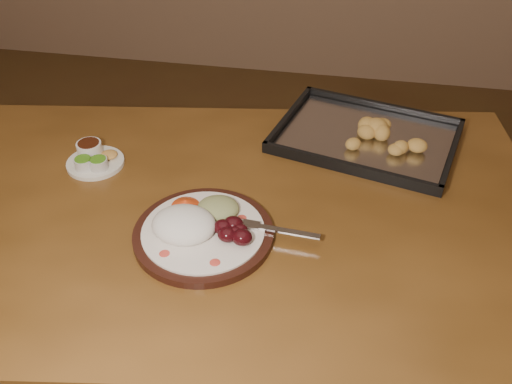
# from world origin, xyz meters

# --- Properties ---
(ground) EXTENTS (4.00, 4.00, 0.00)m
(ground) POSITION_xyz_m (0.00, 0.00, 0.00)
(ground) COLOR #503A1B
(ground) RESTS_ON ground
(dining_table) EXTENTS (1.62, 1.11, 0.75)m
(dining_table) POSITION_xyz_m (0.25, -0.21, 0.65)
(dining_table) COLOR brown
(dining_table) RESTS_ON ground
(dinner_plate) EXTENTS (0.39, 0.30, 0.07)m
(dinner_plate) POSITION_xyz_m (0.23, -0.30, 0.77)
(dinner_plate) COLOR black
(dinner_plate) RESTS_ON dining_table
(condiment_saucer) EXTENTS (0.14, 0.14, 0.05)m
(condiment_saucer) POSITION_xyz_m (-0.09, -0.10, 0.77)
(condiment_saucer) COLOR silver
(condiment_saucer) RESTS_ON dining_table
(baking_tray) EXTENTS (0.52, 0.43, 0.05)m
(baking_tray) POSITION_xyz_m (0.57, 0.13, 0.76)
(baking_tray) COLOR black
(baking_tray) RESTS_ON dining_table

